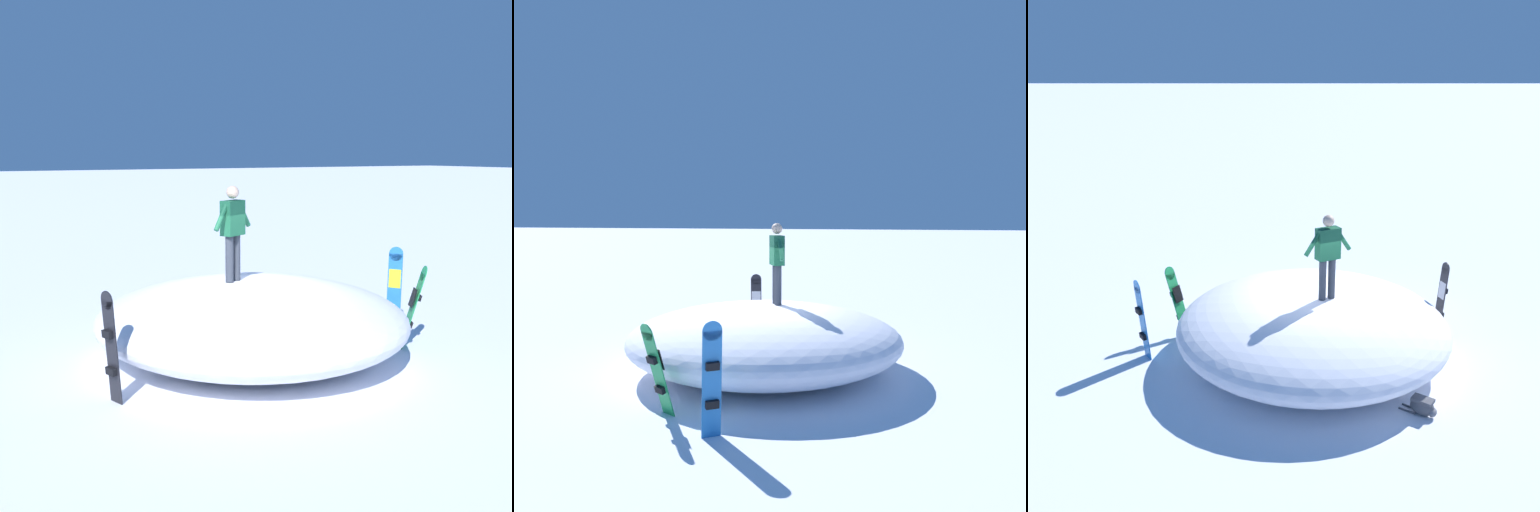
# 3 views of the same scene
# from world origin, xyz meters

# --- Properties ---
(ground) EXTENTS (240.00, 240.00, 0.00)m
(ground) POSITION_xyz_m (0.00, 0.00, 0.00)
(ground) COLOR white
(snow_mound) EXTENTS (6.61, 6.52, 1.34)m
(snow_mound) POSITION_xyz_m (0.22, -0.19, 0.67)
(snow_mound) COLOR white
(snow_mound) RESTS_ON ground
(snowboarder_standing) EXTENTS (0.53, 0.94, 1.65)m
(snowboarder_standing) POSITION_xyz_m (0.42, 0.06, 2.28)
(snowboarder_standing) COLOR #333842
(snowboarder_standing) RESTS_ON snow_mound
(snowboard_primary_upright) EXTENTS (0.30, 0.22, 1.65)m
(snowboard_primary_upright) POSITION_xyz_m (-0.73, 2.59, 0.85)
(snowboard_primary_upright) COLOR black
(snowboard_primary_upright) RESTS_ON ground
(snowboard_secondary_upright) EXTENTS (0.46, 0.53, 1.52)m
(snowboard_secondary_upright) POSITION_xyz_m (-0.75, -3.03, 0.79)
(snowboard_secondary_upright) COLOR #1E8C47
(snowboard_secondary_upright) RESTS_ON ground
(snowboard_tertiary_upright) EXTENTS (0.31, 0.28, 1.69)m
(snowboard_tertiary_upright) POSITION_xyz_m (0.35, -3.54, 0.87)
(snowboard_tertiary_upright) COLOR #2672BF
(snowboard_tertiary_upright) RESTS_ON ground
(backpack_near) EXTENTS (0.52, 0.63, 0.31)m
(backpack_near) POSITION_xyz_m (2.27, 1.58, 0.16)
(backpack_near) COLOR #4C4C51
(backpack_near) RESTS_ON ground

